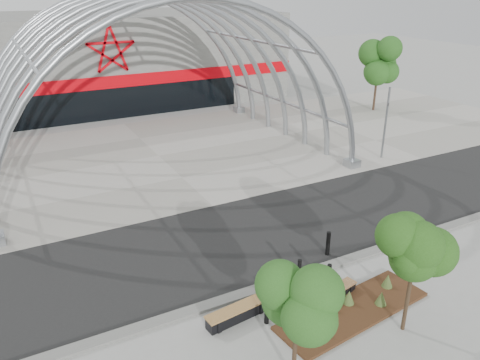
# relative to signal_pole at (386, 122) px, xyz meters

# --- Properties ---
(ground) EXTENTS (140.00, 140.00, 0.00)m
(ground) POSITION_rel_signal_pole_xyz_m (-12.80, -8.35, -2.44)
(ground) COLOR #9B9B96
(ground) RESTS_ON ground
(road) EXTENTS (140.00, 7.00, 0.02)m
(road) POSITION_rel_signal_pole_xyz_m (-12.80, -4.85, -2.43)
(road) COLOR black
(road) RESTS_ON ground
(forecourt) EXTENTS (60.00, 17.00, 0.04)m
(forecourt) POSITION_rel_signal_pole_xyz_m (-12.80, 7.15, -2.42)
(forecourt) COLOR #9D998E
(forecourt) RESTS_ON ground
(kerb) EXTENTS (60.00, 0.50, 0.12)m
(kerb) POSITION_rel_signal_pole_xyz_m (-12.80, -8.60, -2.38)
(kerb) COLOR #62625D
(kerb) RESTS_ON ground
(arena_building) EXTENTS (34.00, 15.24, 8.00)m
(arena_building) POSITION_rel_signal_pole_xyz_m (-12.80, 25.10, 1.55)
(arena_building) COLOR slate
(arena_building) RESTS_ON ground
(vault_canopy) EXTENTS (20.80, 15.80, 20.36)m
(vault_canopy) POSITION_rel_signal_pole_xyz_m (-12.80, 7.15, -2.42)
(vault_canopy) COLOR #979BA0
(vault_canopy) RESTS_ON ground
(planting_bed) EXTENTS (6.04, 2.43, 0.62)m
(planting_bed) POSITION_rel_signal_pole_xyz_m (-12.05, -11.20, -2.29)
(planting_bed) COLOR #331C10
(planting_bed) RESTS_ON ground
(signal_pole) EXTENTS (0.21, 0.66, 4.66)m
(signal_pole) POSITION_rel_signal_pole_xyz_m (0.00, 0.00, 0.00)
(signal_pole) COLOR slate
(signal_pole) RESTS_ON ground
(street_tree_0) EXTENTS (1.80, 1.80, 4.10)m
(street_tree_0) POSITION_rel_signal_pole_xyz_m (-15.49, -12.71, 0.51)
(street_tree_0) COLOR black
(street_tree_0) RESTS_ON ground
(street_tree_1) EXTENTS (1.64, 1.64, 3.87)m
(street_tree_1) POSITION_rel_signal_pole_xyz_m (-11.10, -12.67, 0.35)
(street_tree_1) COLOR black
(street_tree_1) RESTS_ON ground
(bench_0) EXTENTS (2.40, 0.78, 0.49)m
(bench_0) POSITION_rel_signal_pole_xyz_m (-15.72, -9.67, -2.20)
(bench_0) COLOR black
(bench_0) RESTS_ON ground
(bench_1) EXTENTS (2.13, 0.86, 0.44)m
(bench_1) POSITION_rel_signal_pole_xyz_m (-12.17, -10.37, -2.22)
(bench_1) COLOR black
(bench_1) RESTS_ON ground
(bollard_0) EXTENTS (0.16, 0.16, 1.01)m
(bollard_0) POSITION_rel_signal_pole_xyz_m (-14.94, -10.29, -1.93)
(bollard_0) COLOR black
(bollard_0) RESTS_ON ground
(bollard_1) EXTENTS (0.15, 0.15, 0.92)m
(bollard_1) POSITION_rel_signal_pole_xyz_m (-14.42, -10.69, -1.98)
(bollard_1) COLOR black
(bollard_1) RESTS_ON ground
(bollard_2) EXTENTS (0.15, 0.15, 0.96)m
(bollard_2) POSITION_rel_signal_pole_xyz_m (-12.61, -8.83, -1.96)
(bollard_2) COLOR black
(bollard_2) RESTS_ON ground
(bollard_3) EXTENTS (0.16, 0.16, 1.01)m
(bollard_3) POSITION_rel_signal_pole_xyz_m (-11.87, -9.68, -1.93)
(bollard_3) COLOR black
(bollard_3) RESTS_ON ground
(bollard_4) EXTENTS (0.17, 0.17, 1.09)m
(bollard_4) POSITION_rel_signal_pole_xyz_m (-10.47, -7.83, -1.89)
(bollard_4) COLOR black
(bollard_4) RESTS_ON ground
(bg_tree_1) EXTENTS (2.70, 2.70, 5.91)m
(bg_tree_1) POSITION_rel_signal_pole_xyz_m (8.20, 9.65, 1.81)
(bg_tree_1) COLOR black
(bg_tree_1) RESTS_ON ground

